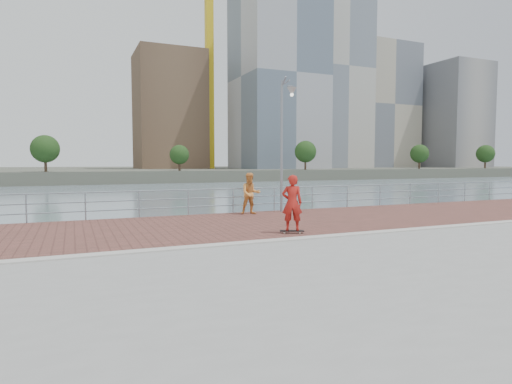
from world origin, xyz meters
name	(u,v)px	position (x,y,z in m)	size (l,w,h in m)	color
water	(283,308)	(0.00, 0.00, -2.00)	(400.00, 400.00, 0.00)	slate
seawall	(406,341)	(0.00, -5.00, -1.00)	(40.00, 24.00, 2.00)	gray
brick_lane	(239,224)	(0.00, 3.60, 0.01)	(40.00, 6.80, 0.02)	brown
curb	(283,240)	(0.00, 0.00, 0.03)	(40.00, 0.40, 0.06)	#B7B5AD
far_shore	(93,173)	(0.00, 122.50, -0.75)	(320.00, 95.00, 2.50)	#4C5142
guardrail	(211,199)	(0.00, 7.00, 0.69)	(39.06, 0.06, 1.13)	#8C9EA8
street_lamp	(286,121)	(3.21, 6.08, 4.11)	(0.42, 1.23, 5.79)	gray
skateboard	(292,231)	(0.83, 1.02, 0.09)	(0.79, 0.48, 0.09)	black
skateboarder	(292,203)	(0.83, 1.02, 1.00)	(0.65, 0.43, 1.78)	#B41E18
bystander	(251,194)	(1.55, 6.19, 0.92)	(0.88, 0.68, 1.80)	#E99744
tower_crane	(200,47)	(27.36, 104.00, 33.50)	(47.00, 2.00, 50.70)	gold
skyline	(203,89)	(28.19, 104.35, 22.31)	(233.00, 41.00, 61.74)	#ADA38E
shoreline_trees	(224,152)	(24.87, 77.00, 4.53)	(169.92, 5.12, 6.82)	#473323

